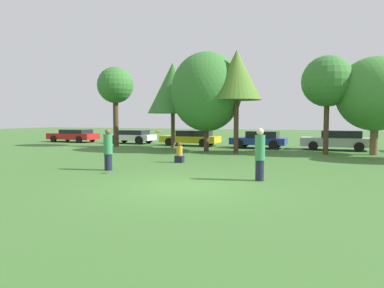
# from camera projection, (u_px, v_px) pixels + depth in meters

# --- Properties ---
(ground_plane) EXTENTS (120.00, 120.00, 0.00)m
(ground_plane) POSITION_uv_depth(u_px,v_px,m) (184.00, 187.00, 11.15)
(ground_plane) COLOR #3D6B2D
(person_thrower) EXTENTS (0.37, 0.37, 1.71)m
(person_thrower) POSITION_uv_depth(u_px,v_px,m) (108.00, 150.00, 14.72)
(person_thrower) COLOR #191E33
(person_thrower) RESTS_ON ground
(person_catcher) EXTENTS (0.35, 0.35, 1.81)m
(person_catcher) POSITION_uv_depth(u_px,v_px,m) (260.00, 154.00, 12.22)
(person_catcher) COLOR #191E33
(person_catcher) RESTS_ON ground
(frisbee) EXTENTS (0.27, 0.25, 0.11)m
(frisbee) POSITION_uv_depth(u_px,v_px,m) (158.00, 132.00, 13.47)
(frisbee) COLOR orange
(bystander_sitting) EXTENTS (0.40, 0.33, 1.00)m
(bystander_sitting) POSITION_uv_depth(u_px,v_px,m) (179.00, 154.00, 17.36)
(bystander_sitting) COLOR #191E33
(bystander_sitting) RESTS_ON ground
(tree_0) EXTENTS (2.74, 2.74, 6.06)m
(tree_0) POSITION_uv_depth(u_px,v_px,m) (115.00, 86.00, 27.22)
(tree_0) COLOR #473323
(tree_0) RESTS_ON ground
(tree_1) EXTENTS (3.62, 3.62, 6.14)m
(tree_1) POSITION_uv_depth(u_px,v_px,m) (173.00, 88.00, 25.64)
(tree_1) COLOR brown
(tree_1) RESTS_ON ground
(tree_2) EXTENTS (4.60, 4.60, 6.44)m
(tree_2) POSITION_uv_depth(u_px,v_px,m) (206.00, 92.00, 23.18)
(tree_2) COLOR #473323
(tree_2) RESTS_ON ground
(tree_3) EXTENTS (3.04, 3.04, 6.32)m
(tree_3) POSITION_uv_depth(u_px,v_px,m) (237.00, 75.00, 21.78)
(tree_3) COLOR #473323
(tree_3) RESTS_ON ground
(tree_4) EXTENTS (3.01, 3.01, 5.84)m
(tree_4) POSITION_uv_depth(u_px,v_px,m) (327.00, 82.00, 21.09)
(tree_4) COLOR #473323
(tree_4) RESTS_ON ground
(tree_5) EXTENTS (4.43, 4.43, 5.73)m
(tree_5) POSITION_uv_depth(u_px,v_px,m) (376.00, 94.00, 20.75)
(tree_5) COLOR brown
(tree_5) RESTS_ON ground
(parked_car_red) EXTENTS (4.62, 2.06, 1.16)m
(parked_car_red) POSITION_uv_depth(u_px,v_px,m) (74.00, 135.00, 32.63)
(parked_car_red) COLOR red
(parked_car_red) RESTS_ON ground
(parked_car_white) EXTENTS (4.03, 1.90, 1.16)m
(parked_car_white) POSITION_uv_depth(u_px,v_px,m) (132.00, 136.00, 30.66)
(parked_car_white) COLOR silver
(parked_car_white) RESTS_ON ground
(parked_car_yellow) EXTENTS (4.61, 2.09, 1.21)m
(parked_car_yellow) POSITION_uv_depth(u_px,v_px,m) (191.00, 138.00, 28.20)
(parked_car_yellow) COLOR gold
(parked_car_yellow) RESTS_ON ground
(parked_car_blue) EXTENTS (3.95, 2.13, 1.24)m
(parked_car_blue) POSITION_uv_depth(u_px,v_px,m) (260.00, 139.00, 25.77)
(parked_car_blue) COLOR #1E389E
(parked_car_blue) RESTS_ON ground
(parked_car_silver) EXTENTS (4.54, 1.97, 1.33)m
(parked_car_silver) POSITION_uv_depth(u_px,v_px,m) (337.00, 140.00, 24.16)
(parked_car_silver) COLOR #B2B2B7
(parked_car_silver) RESTS_ON ground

